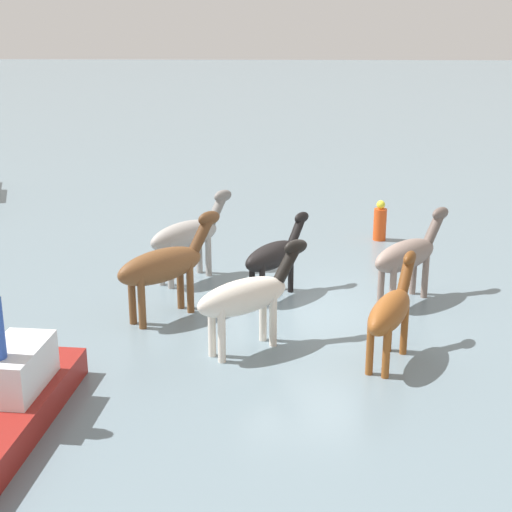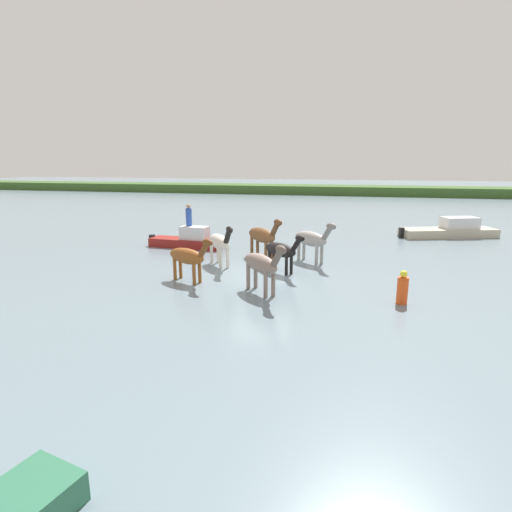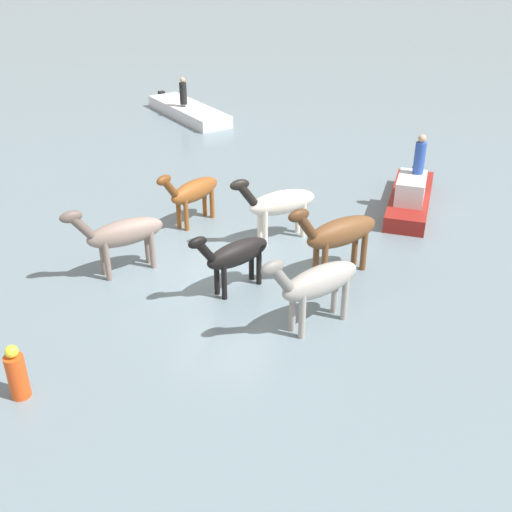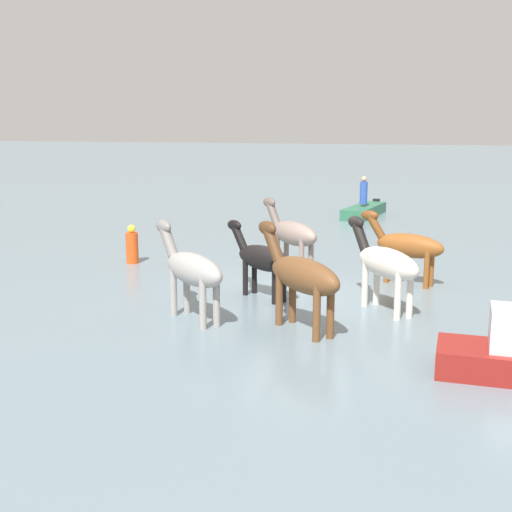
{
  "view_description": "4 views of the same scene",
  "coord_description": "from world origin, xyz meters",
  "views": [
    {
      "loc": [
        -15.14,
        0.45,
        6.09
      ],
      "look_at": [
        0.3,
        0.99,
        1.1
      ],
      "focal_mm": 52.78,
      "sensor_mm": 36.0,
      "label": 1
    },
    {
      "loc": [
        3.55,
        -15.92,
        4.6
      ],
      "look_at": [
        -0.22,
        0.22,
        0.75
      ],
      "focal_mm": 28.68,
      "sensor_mm": 36.0,
      "label": 2
    },
    {
      "loc": [
        12.86,
        3.92,
        7.72
      ],
      "look_at": [
        0.18,
        0.96,
        0.64
      ],
      "focal_mm": 42.89,
      "sensor_mm": 36.0,
      "label": 3
    },
    {
      "loc": [
        -2.5,
        15.71,
        4.23
      ],
      "look_at": [
        0.9,
        0.75,
        1.04
      ],
      "focal_mm": 47.15,
      "sensor_mm": 36.0,
      "label": 4
    }
  ],
  "objects": [
    {
      "name": "horse_chestnut_trailing",
      "position": [
        0.58,
        -2.31,
        1.07
      ],
      "size": [
        2.04,
        2.05,
        1.95
      ],
      "rotation": [
        0.0,
        0.0,
        5.49
      ],
      "color": "gray",
      "rests_on": "ground_plane"
    },
    {
      "name": "horse_lead",
      "position": [
        -2.08,
        1.08,
        1.09
      ],
      "size": [
        1.9,
        2.22,
        1.97
      ],
      "rotation": [
        0.0,
        0.0,
        5.39
      ],
      "color": "silver",
      "rests_on": "ground_plane"
    },
    {
      "name": "horse_dun_straggler",
      "position": [
        -2.52,
        -1.53,
        1.0
      ],
      "size": [
        2.27,
        1.32,
        1.82
      ],
      "rotation": [
        0.0,
        0.0,
        5.85
      ],
      "color": "brown",
      "rests_on": "ground_plane"
    },
    {
      "name": "person_watcher_seated",
      "position": [
        -13.09,
        -5.48,
        1.16
      ],
      "size": [
        0.32,
        0.32,
        1.19
      ],
      "color": "black",
      "rests_on": "boat_launch_far"
    },
    {
      "name": "boat_tender_starboard",
      "position": [
        -5.07,
        4.59,
        0.31
      ],
      "size": [
        4.38,
        1.46,
        1.32
      ],
      "rotation": [
        0.0,
        0.0,
        6.21
      ],
      "color": "maroon",
      "rests_on": "ground_plane"
    },
    {
      "name": "buoy_channel_marker",
      "position": [
        5.33,
        -2.32,
        0.51
      ],
      "size": [
        0.36,
        0.36,
        1.14
      ],
      "color": "#E54C19",
      "rests_on": "ground_plane"
    },
    {
      "name": "horse_rear_stallion",
      "position": [
        0.79,
        0.6,
        0.96
      ],
      "size": [
        2.01,
        1.63,
        1.75
      ],
      "rotation": [
        0.0,
        0.0,
        5.64
      ],
      "color": "black",
      "rests_on": "ground_plane"
    },
    {
      "name": "horse_dark_mare",
      "position": [
        1.85,
        2.67,
        1.1
      ],
      "size": [
        2.19,
        1.99,
        2.0
      ],
      "rotation": [
        0.0,
        0.0,
        5.56
      ],
      "color": "#9E9993",
      "rests_on": "ground_plane"
    },
    {
      "name": "horse_gray_outer",
      "position": [
        -0.51,
        2.86,
        1.14
      ],
      "size": [
        2.19,
        2.16,
        2.07
      ],
      "rotation": [
        0.0,
        0.0,
        5.51
      ],
      "color": "brown",
      "rests_on": "ground_plane"
    },
    {
      "name": "ground_plane",
      "position": [
        0.0,
        0.0,
        0.0
      ],
      "size": [
        184.28,
        184.28,
        0.0
      ],
      "primitive_type": "plane",
      "color": "slate"
    },
    {
      "name": "person_boatman_standing",
      "position": [
        -5.02,
        4.71,
        1.72
      ],
      "size": [
        0.32,
        0.32,
        1.19
      ],
      "color": "#2D51B2",
      "rests_on": "boat_tender_starboard"
    },
    {
      "name": "boat_launch_far",
      "position": [
        -13.28,
        -5.35,
        0.18
      ],
      "size": [
        4.71,
        4.88,
        0.76
      ],
      "rotation": [
        0.0,
        0.0,
        0.82
      ],
      "color": "silver",
      "rests_on": "ground_plane"
    }
  ]
}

